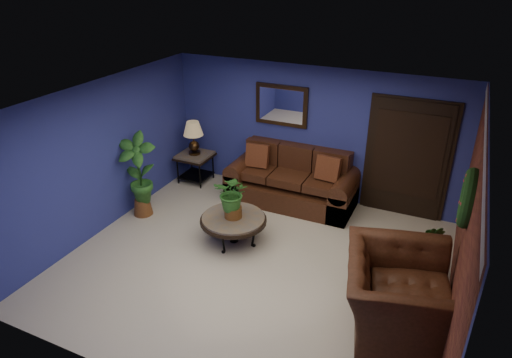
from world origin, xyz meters
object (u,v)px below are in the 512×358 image
at_px(coffee_table, 233,220).
at_px(side_chair, 339,186).
at_px(sofa, 293,184).
at_px(armchair, 399,295).
at_px(end_table, 195,160).
at_px(table_lamp, 193,134).

xyz_separation_m(coffee_table, side_chair, (1.24, 1.73, 0.09)).
distance_m(sofa, armchair, 3.45).
bearing_deg(end_table, table_lamp, -90.00).
xyz_separation_m(sofa, coffee_table, (-0.37, -1.71, 0.05)).
relative_size(sofa, coffee_table, 2.20).
bearing_deg(side_chair, table_lamp, 166.32).
relative_size(sofa, table_lamp, 3.57).
height_order(coffee_table, side_chair, side_chair).
bearing_deg(sofa, coffee_table, -102.31).
distance_m(coffee_table, end_table, 2.42).
height_order(end_table, table_lamp, table_lamp).
height_order(sofa, coffee_table, sofa).
relative_size(sofa, side_chair, 2.73).
xyz_separation_m(table_lamp, side_chair, (2.99, 0.06, -0.54)).
xyz_separation_m(end_table, table_lamp, (0.00, -0.00, 0.57)).
bearing_deg(armchair, table_lamp, 47.61).
bearing_deg(end_table, coffee_table, -43.77).
xyz_separation_m(end_table, armchair, (4.45, -2.50, 0.02)).
bearing_deg(sofa, table_lamp, -178.95).
bearing_deg(sofa, end_table, -178.95).
bearing_deg(table_lamp, end_table, 90.00).
height_order(sofa, end_table, sofa).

